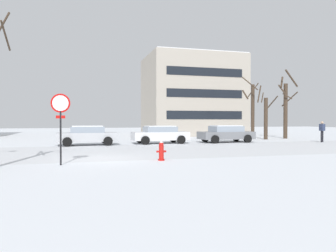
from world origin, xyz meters
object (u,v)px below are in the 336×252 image
object	(u,v)px
stop_sign	(61,115)
parked_car_gray	(226,134)
fire_hydrant	(161,151)
pedestrian_crossing	(322,130)
parked_car_white	(160,134)
parked_car_silver	(87,135)

from	to	relation	value
stop_sign	parked_car_gray	size ratio (longest dim) A/B	0.65
fire_hydrant	stop_sign	bearing A→B (deg)	-175.45
fire_hydrant	pedestrian_crossing	xyz separation A→B (m)	(15.57, 7.93, 0.56)
fire_hydrant	parked_car_white	size ratio (longest dim) A/B	0.20
parked_car_gray	parked_car_silver	bearing A→B (deg)	-179.65
parked_car_white	fire_hydrant	bearing A→B (deg)	-104.06
parked_car_silver	fire_hydrant	bearing A→B (deg)	-73.60
parked_car_gray	pedestrian_crossing	world-z (taller)	pedestrian_crossing
stop_sign	parked_car_white	world-z (taller)	stop_sign
parked_car_gray	parked_car_white	bearing A→B (deg)	177.66
parked_car_white	pedestrian_crossing	xyz separation A→B (m)	(13.03, -2.24, 0.29)
stop_sign	parked_car_silver	bearing A→B (deg)	82.55
parked_car_silver	parked_car_white	size ratio (longest dim) A/B	0.98
fire_hydrant	parked_car_gray	bearing A→B (deg)	51.19
fire_hydrant	parked_car_gray	distance (m)	12.77
stop_sign	parked_car_silver	distance (m)	10.39
fire_hydrant	pedestrian_crossing	world-z (taller)	pedestrian_crossing
parked_car_gray	stop_sign	bearing A→B (deg)	-139.97
parked_car_white	parked_car_silver	bearing A→B (deg)	-176.95
stop_sign	fire_hydrant	xyz separation A→B (m)	(4.25, 0.34, -1.58)
stop_sign	pedestrian_crossing	bearing A→B (deg)	22.65
parked_car_silver	pedestrian_crossing	bearing A→B (deg)	-6.02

